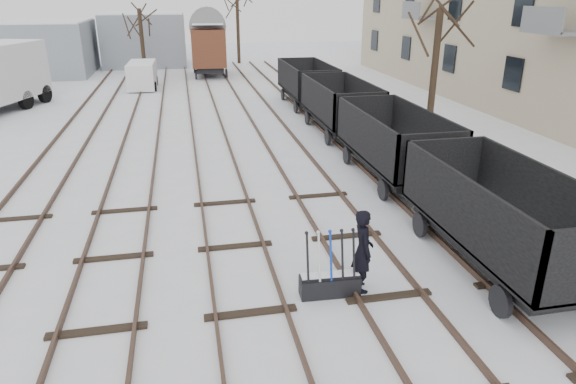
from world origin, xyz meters
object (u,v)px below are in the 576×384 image
Objects in this scene: worker at (363,251)px; panel_van at (142,75)px; ground_frame at (330,283)px; freight_wagon_a at (499,232)px; box_van_wagon at (209,45)px.

panel_van is (-6.17, 27.24, -0.03)m from worker.
worker is 27.93m from panel_van.
ground_frame is at bearing 101.42° from worker.
worker is at bearing -75.71° from panel_van.
freight_wagon_a is 1.45× the size of panel_van.
worker reaches higher than ground_frame.
ground_frame is 1.00m from worker.
panel_van is (-4.83, -4.87, -1.40)m from box_van_wagon.
worker is (0.75, 0.10, 0.66)m from ground_frame.
freight_wagon_a is at bearing 8.26° from ground_frame.
worker is 0.32× the size of freight_wagon_a.
worker is 0.35× the size of box_van_wagon.
freight_wagon_a is 32.19m from box_van_wagon.
box_van_wagon is (-1.34, 32.11, 1.38)m from worker.
ground_frame is 0.37× the size of panel_van.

